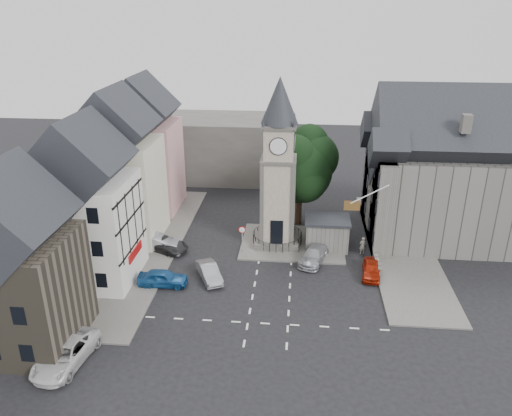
# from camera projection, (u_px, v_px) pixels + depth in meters

# --- Properties ---
(ground) EXTENTS (120.00, 120.00, 0.00)m
(ground) POSITION_uv_depth(u_px,v_px,m) (272.00, 285.00, 42.31)
(ground) COLOR black
(ground) RESTS_ON ground
(pavement_west) EXTENTS (6.00, 30.00, 0.14)m
(pavement_west) POSITION_uv_depth(u_px,v_px,m) (149.00, 246.00, 48.85)
(pavement_west) COLOR #595651
(pavement_west) RESTS_ON ground
(pavement_east) EXTENTS (6.00, 26.00, 0.14)m
(pavement_east) POSITION_uv_depth(u_px,v_px,m) (400.00, 247.00, 48.62)
(pavement_east) COLOR #595651
(pavement_east) RESTS_ON ground
(central_island) EXTENTS (10.00, 8.00, 0.16)m
(central_island) POSITION_uv_depth(u_px,v_px,m) (292.00, 243.00, 49.51)
(central_island) COLOR #595651
(central_island) RESTS_ON ground
(road_markings) EXTENTS (20.00, 8.00, 0.01)m
(road_markings) POSITION_uv_depth(u_px,v_px,m) (268.00, 324.00, 37.26)
(road_markings) COLOR silver
(road_markings) RESTS_ON ground
(clock_tower) EXTENTS (4.86, 4.86, 16.25)m
(clock_tower) POSITION_uv_depth(u_px,v_px,m) (279.00, 165.00, 46.53)
(clock_tower) COLOR #4C4944
(clock_tower) RESTS_ON ground
(stone_shelter) EXTENTS (4.30, 3.30, 3.08)m
(stone_shelter) POSITION_uv_depth(u_px,v_px,m) (327.00, 233.00, 48.20)
(stone_shelter) COLOR #615F5A
(stone_shelter) RESTS_ON ground
(town_tree) EXTENTS (7.20, 7.20, 10.80)m
(town_tree) POSITION_uv_depth(u_px,v_px,m) (300.00, 161.00, 51.40)
(town_tree) COLOR black
(town_tree) RESTS_ON ground
(warning_sign_post) EXTENTS (0.70, 0.19, 2.85)m
(warning_sign_post) POSITION_uv_depth(u_px,v_px,m) (242.00, 234.00, 46.79)
(warning_sign_post) COLOR black
(warning_sign_post) RESTS_ON ground
(terrace_pink) EXTENTS (8.10, 7.60, 12.80)m
(terrace_pink) POSITION_uv_depth(u_px,v_px,m) (144.00, 153.00, 55.78)
(terrace_pink) COLOR pink
(terrace_pink) RESTS_ON ground
(terrace_cream) EXTENTS (8.10, 7.60, 12.80)m
(terrace_cream) POSITION_uv_depth(u_px,v_px,m) (119.00, 176.00, 48.43)
(terrace_cream) COLOR beige
(terrace_cream) RESTS_ON ground
(terrace_tudor) EXTENTS (8.10, 7.60, 12.00)m
(terrace_tudor) POSITION_uv_depth(u_px,v_px,m) (86.00, 212.00, 41.24)
(terrace_tudor) COLOR silver
(terrace_tudor) RESTS_ON ground
(building_sw_stone) EXTENTS (8.60, 7.60, 10.40)m
(building_sw_stone) POSITION_uv_depth(u_px,v_px,m) (12.00, 275.00, 33.41)
(building_sw_stone) COLOR #453F34
(building_sw_stone) RESTS_ON ground
(backdrop_west) EXTENTS (20.00, 10.00, 8.00)m
(backdrop_west) POSITION_uv_depth(u_px,v_px,m) (197.00, 147.00, 67.51)
(backdrop_west) COLOR #4C4944
(backdrop_west) RESTS_ON ground
(east_building) EXTENTS (14.40, 11.40, 12.60)m
(east_building) POSITION_uv_depth(u_px,v_px,m) (439.00, 178.00, 48.69)
(east_building) COLOR #615F5A
(east_building) RESTS_ON ground
(east_boundary_wall) EXTENTS (0.40, 16.00, 0.90)m
(east_boundary_wall) POSITION_uv_depth(u_px,v_px,m) (369.00, 234.00, 50.55)
(east_boundary_wall) COLOR #615F5A
(east_boundary_wall) RESTS_ON ground
(flagpole) EXTENTS (3.68, 0.10, 2.74)m
(flagpole) POSITION_uv_depth(u_px,v_px,m) (370.00, 194.00, 42.62)
(flagpole) COLOR white
(flagpole) RESTS_ON ground
(car_west_blue) EXTENTS (4.28, 1.87, 1.43)m
(car_west_blue) POSITION_uv_depth(u_px,v_px,m) (163.00, 278.00, 41.99)
(car_west_blue) COLOR #184D87
(car_west_blue) RESTS_ON ground
(car_west_silver) EXTENTS (4.81, 1.86, 1.56)m
(car_west_silver) POSITION_uv_depth(u_px,v_px,m) (157.00, 242.00, 48.02)
(car_west_silver) COLOR #AFB0B8
(car_west_silver) RESTS_ON ground
(car_west_grey) EXTENTS (5.36, 4.11, 1.35)m
(car_west_grey) POSITION_uv_depth(u_px,v_px,m) (164.00, 244.00, 47.96)
(car_west_grey) COLOR #292A2C
(car_west_grey) RESTS_ON ground
(car_island_silver) EXTENTS (3.09, 4.31, 1.35)m
(car_island_silver) POSITION_uv_depth(u_px,v_px,m) (209.00, 272.00, 42.98)
(car_island_silver) COLOR #999BA1
(car_island_silver) RESTS_ON ground
(car_island_east) EXTENTS (3.25, 5.07, 1.37)m
(car_island_east) POSITION_uv_depth(u_px,v_px,m) (314.00, 255.00, 45.89)
(car_island_east) COLOR #A2A4AA
(car_island_east) RESTS_ON ground
(car_east_red) EXTENTS (1.97, 3.96, 1.30)m
(car_east_red) POSITION_uv_depth(u_px,v_px,m) (371.00, 269.00, 43.48)
(car_east_red) COLOR #9C1C08
(car_east_red) RESTS_ON ground
(van_sw_white) EXTENTS (3.29, 5.82, 1.53)m
(van_sw_white) POSITION_uv_depth(u_px,v_px,m) (66.00, 354.00, 32.90)
(van_sw_white) COLOR silver
(van_sw_white) RESTS_ON ground
(pedestrian) EXTENTS (0.72, 0.57, 1.73)m
(pedestrian) POSITION_uv_depth(u_px,v_px,m) (363.00, 246.00, 47.21)
(pedestrian) COLOR #ADA38F
(pedestrian) RESTS_ON ground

